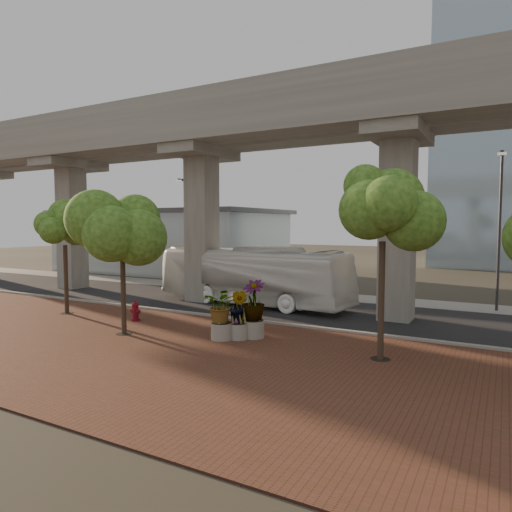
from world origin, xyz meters
The scene contains 17 objects.
ground centered at (0.00, 0.00, 0.00)m, with size 160.00×160.00×0.00m, color #363227.
brick_plaza centered at (0.00, -8.00, 0.03)m, with size 70.00×13.00×0.06m, color brown.
asphalt_road centered at (0.00, 2.00, 0.02)m, with size 90.00×8.00×0.04m, color black.
curb_strip centered at (0.00, -2.00, 0.08)m, with size 70.00×0.25×0.16m, color gray.
far_sidewalk centered at (0.00, 7.50, 0.03)m, with size 90.00×3.00×0.06m, color gray.
transit_viaduct centered at (0.00, 2.00, 7.29)m, with size 72.00×5.60×12.40m.
station_pavilion centered at (-20.00, 16.00, 3.22)m, with size 23.00×13.00×6.30m.
transit_bus centered at (-2.61, 2.35, 1.75)m, with size 2.95×12.58×3.51m, color white.
fire_hydrant centered at (-5.32, -4.69, 0.54)m, with size 0.50×0.45×1.01m.
planter_front centered at (0.50, -5.75, 1.39)m, with size 1.99×1.99×2.19m.
planter_right centered at (1.50, -4.82, 1.55)m, with size 2.30×2.30×2.46m.
planter_left centered at (1.05, -5.31, 1.32)m, with size 1.89×1.89×2.07m.
street_tree_far_west centered at (-9.91, -5.08, 4.70)m, with size 3.29×3.29×6.16m.
street_tree_near_west centered at (-3.79, -7.01, 4.58)m, with size 3.80×3.80×6.27m.
street_tree_near_east centered at (7.00, -5.37, 5.34)m, with size 3.71×3.71×6.99m.
streetlamp_west centered at (-11.12, 7.10, 4.84)m, with size 0.41×1.20×8.29m.
streetlamp_east centered at (10.47, 6.94, 5.09)m, with size 0.43×1.26×8.72m.
Camera 1 is at (10.80, -21.52, 4.87)m, focal length 32.00 mm.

